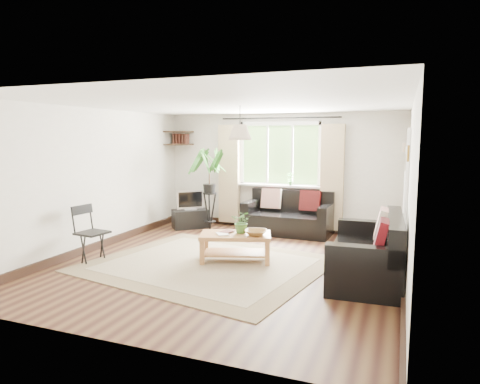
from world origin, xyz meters
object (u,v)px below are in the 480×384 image
at_px(folding_chair, 92,234).
at_px(coffee_table, 236,247).
at_px(tv_stand, 190,219).
at_px(palm_stand, 210,190).
at_px(sofa_right, 366,249).
at_px(sofa_back, 288,214).

bearing_deg(folding_chair, coffee_table, -61.62).
height_order(tv_stand, folding_chair, folding_chair).
bearing_deg(palm_stand, sofa_right, -31.59).
height_order(sofa_back, coffee_table, sofa_back).
distance_m(sofa_back, palm_stand, 1.66).
distance_m(coffee_table, folding_chair, 2.22).
bearing_deg(sofa_back, folding_chair, -126.35).
height_order(coffee_table, palm_stand, palm_stand).
bearing_deg(coffee_table, folding_chair, -159.12).
xyz_separation_m(sofa_right, tv_stand, (-3.75, 2.08, -0.23)).
relative_size(coffee_table, tv_stand, 1.48).
distance_m(sofa_right, coffee_table, 1.97).
relative_size(tv_stand, palm_stand, 0.43).
bearing_deg(tv_stand, coffee_table, -88.78).
relative_size(sofa_back, folding_chair, 1.97).
distance_m(sofa_back, sofa_right, 2.84).
relative_size(sofa_back, sofa_right, 0.95).
bearing_deg(tv_stand, sofa_back, -35.68).
bearing_deg(folding_chair, sofa_back, -30.96).
bearing_deg(sofa_back, sofa_right, -51.51).
bearing_deg(folding_chair, palm_stand, -8.43).
relative_size(coffee_table, folding_chair, 1.24).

